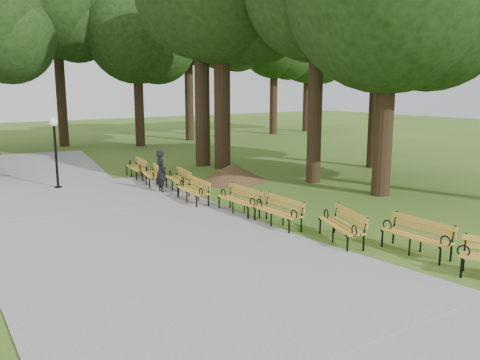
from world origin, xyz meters
TOP-DOWN VIEW (x-y plane):
  - ground at (0.00, 0.00)m, footprint 100.00×100.00m
  - path at (-4.00, 3.00)m, footprint 12.00×38.00m
  - person at (-0.71, 7.29)m, footprint 0.43×0.62m
  - lamp_post at (-3.80, 10.29)m, footprint 0.32×0.32m
  - dirt_mound at (2.75, 7.53)m, footprint 2.63×2.63m
  - bench_1 at (1.24, -2.72)m, footprint 0.65×1.90m
  - bench_2 at (0.44, -1.01)m, footprint 1.25×2.00m
  - bench_3 at (-0.02, 1.08)m, footprint 0.68×1.91m
  - bench_4 at (-0.11, 2.93)m, footprint 0.64×1.90m
  - bench_5 at (-0.57, 5.11)m, footprint 0.82×1.95m
  - bench_6 at (-0.07, 7.17)m, footprint 0.98×1.99m
  - bench_7 at (-0.44, 8.79)m, footprint 1.10×2.00m
  - bench_8 at (-0.25, 10.78)m, footprint 0.89×1.97m
  - lawn_tree_5 at (10.65, 6.67)m, footprint 4.87×4.87m
  - tree_backdrop at (6.48, 23.11)m, footprint 37.32×10.05m

SIDE VIEW (x-z plane):
  - ground at x=0.00m, z-range 0.00..0.00m
  - path at x=-4.00m, z-range 0.00..0.06m
  - dirt_mound at x=2.75m, z-range 0.00..0.78m
  - bench_1 at x=1.24m, z-range 0.00..0.88m
  - bench_2 at x=0.44m, z-range 0.00..0.88m
  - bench_3 at x=-0.02m, z-range 0.00..0.88m
  - bench_4 at x=-0.11m, z-range 0.00..0.88m
  - bench_5 at x=-0.57m, z-range 0.00..0.88m
  - bench_6 at x=-0.07m, z-range 0.00..0.88m
  - bench_7 at x=-0.44m, z-range 0.00..0.88m
  - bench_8 at x=-0.25m, z-range 0.00..0.88m
  - person at x=-0.71m, z-range 0.00..1.65m
  - lamp_post at x=-3.80m, z-range 0.65..3.47m
  - lawn_tree_5 at x=10.65m, z-range 2.11..11.32m
  - tree_backdrop at x=6.48m, z-range 0.00..16.34m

